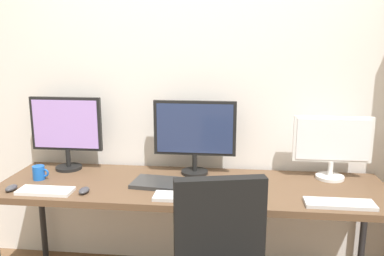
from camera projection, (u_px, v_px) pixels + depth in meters
name	position (u px, v px, depth m)	size (l,w,h in m)	color
wall_back	(198.00, 87.00, 2.75)	(4.81, 0.10, 2.60)	silver
desk	(191.00, 192.00, 2.48)	(2.41, 0.68, 0.74)	brown
monitor_left	(66.00, 128.00, 2.71)	(0.49, 0.18, 0.51)	black
monitor_center	(195.00, 132.00, 2.61)	(0.55, 0.18, 0.50)	black
monitor_right	(332.00, 144.00, 2.53)	(0.49, 0.18, 0.41)	silver
keyboard_left	(45.00, 191.00, 2.33)	(0.32, 0.13, 0.02)	silver
keyboard_center	(187.00, 197.00, 2.24)	(0.37, 0.13, 0.02)	silver
keyboard_right	(340.00, 204.00, 2.15)	(0.37, 0.13, 0.02)	silver
mouse_left_side	(84.00, 190.00, 2.32)	(0.06, 0.10, 0.03)	#38383D
mouse_right_side	(11.00, 188.00, 2.36)	(0.06, 0.10, 0.03)	#38383D
laptop_closed	(159.00, 183.00, 2.46)	(0.32, 0.22, 0.02)	#2D2D2D
coffee_mug	(39.00, 173.00, 2.55)	(0.11, 0.08, 0.09)	blue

